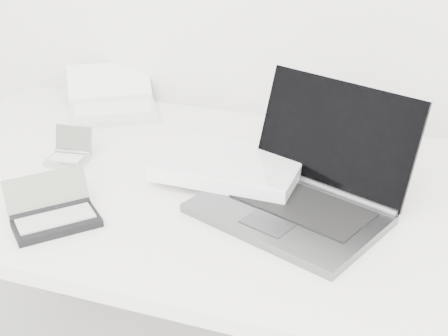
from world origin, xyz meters
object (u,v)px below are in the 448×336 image
(desk, at_px, (244,207))
(netbook_open_white, at_px, (112,103))
(laptop_large, at_px, (269,179))
(palmtop_charcoal, at_px, (54,215))

(desk, distance_m, netbook_open_white, 0.56)
(laptop_large, xyz_separation_m, netbook_open_white, (-0.53, 0.31, -0.02))
(desk, bearing_deg, netbook_open_white, 147.55)
(desk, distance_m, laptop_large, 0.10)
(netbook_open_white, bearing_deg, palmtop_charcoal, -103.94)
(desk, height_order, netbook_open_white, netbook_open_white)
(laptop_large, relative_size, palmtop_charcoal, 2.78)
(laptop_large, distance_m, netbook_open_white, 0.62)
(laptop_large, bearing_deg, netbook_open_white, 170.42)
(desk, bearing_deg, laptop_large, -12.63)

